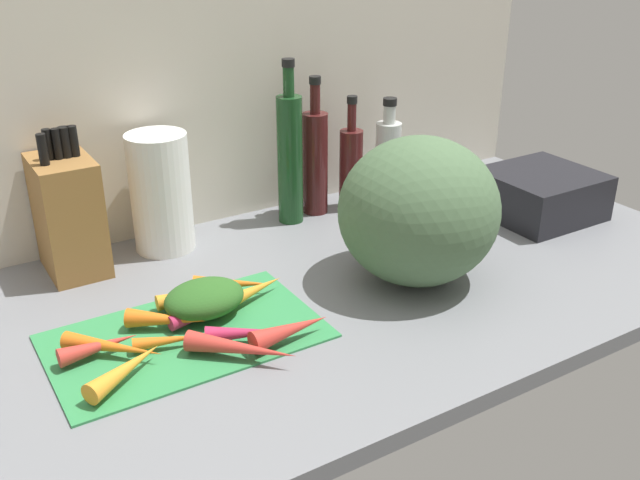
% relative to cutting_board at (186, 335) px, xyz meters
% --- Properties ---
extents(ground_plane, '(1.70, 0.80, 0.03)m').
position_rel_cutting_board_xyz_m(ground_plane, '(0.22, 0.04, -0.02)').
color(ground_plane, slate).
extents(wall_back, '(1.70, 0.03, 0.60)m').
position_rel_cutting_board_xyz_m(wall_back, '(0.22, 0.42, 0.30)').
color(wall_back, beige).
rests_on(wall_back, ground_plane).
extents(cutting_board, '(0.43, 0.26, 0.01)m').
position_rel_cutting_board_xyz_m(cutting_board, '(0.00, 0.00, 0.00)').
color(cutting_board, '#338C4C').
rests_on(cutting_board, ground_plane).
extents(carrot_0, '(0.12, 0.03, 0.03)m').
position_rel_cutting_board_xyz_m(carrot_0, '(-0.13, 0.01, 0.02)').
color(carrot_0, red).
rests_on(carrot_0, cutting_board).
extents(carrot_1, '(0.12, 0.10, 0.03)m').
position_rel_cutting_board_xyz_m(carrot_1, '(-0.02, 0.03, 0.02)').
color(carrot_1, orange).
rests_on(carrot_1, cutting_board).
extents(carrot_2, '(0.16, 0.04, 0.02)m').
position_rel_cutting_board_xyz_m(carrot_2, '(0.06, 0.03, 0.02)').
color(carrot_2, '#B2264C').
rests_on(carrot_2, cutting_board).
extents(carrot_3, '(0.14, 0.04, 0.04)m').
position_rel_cutting_board_xyz_m(carrot_3, '(0.13, -0.10, 0.02)').
color(carrot_3, red).
rests_on(carrot_3, cutting_board).
extents(carrot_4, '(0.13, 0.13, 0.03)m').
position_rel_cutting_board_xyz_m(carrot_4, '(-0.12, -0.00, 0.02)').
color(carrot_4, orange).
rests_on(carrot_4, cutting_board).
extents(carrot_5, '(0.11, 0.05, 0.02)m').
position_rel_cutting_board_xyz_m(carrot_5, '(-0.03, -0.02, 0.01)').
color(carrot_5, orange).
rests_on(carrot_5, cutting_board).
extents(carrot_6, '(0.13, 0.08, 0.03)m').
position_rel_cutting_board_xyz_m(carrot_6, '(0.07, -0.07, 0.02)').
color(carrot_6, '#B2264C').
rests_on(carrot_6, cutting_board).
extents(carrot_7, '(0.14, 0.10, 0.03)m').
position_rel_cutting_board_xyz_m(carrot_7, '(-0.12, -0.07, 0.02)').
color(carrot_7, orange).
rests_on(carrot_7, cutting_board).
extents(carrot_8, '(0.15, 0.07, 0.03)m').
position_rel_cutting_board_xyz_m(carrot_8, '(0.13, 0.04, 0.02)').
color(carrot_8, orange).
rests_on(carrot_8, cutting_board).
extents(carrot_9, '(0.15, 0.04, 0.03)m').
position_rel_cutting_board_xyz_m(carrot_9, '(0.06, 0.08, 0.02)').
color(carrot_9, orange).
rests_on(carrot_9, cutting_board).
extents(carrot_10, '(0.14, 0.15, 0.03)m').
position_rel_cutting_board_xyz_m(carrot_10, '(0.05, -0.11, 0.02)').
color(carrot_10, red).
rests_on(carrot_10, cutting_board).
extents(carrot_11, '(0.13, 0.10, 0.03)m').
position_rel_cutting_board_xyz_m(carrot_11, '(0.12, 0.09, 0.02)').
color(carrot_11, orange).
rests_on(carrot_11, cutting_board).
extents(carrot_greens_pile, '(0.14, 0.10, 0.06)m').
position_rel_cutting_board_xyz_m(carrot_greens_pile, '(0.05, 0.04, 0.03)').
color(carrot_greens_pile, '#2D6023').
rests_on(carrot_greens_pile, cutting_board).
extents(winter_squash, '(0.29, 0.28, 0.27)m').
position_rel_cutting_board_xyz_m(winter_squash, '(0.44, -0.03, 0.13)').
color(winter_squash, '#4C6B47').
rests_on(winter_squash, ground_plane).
extents(knife_block, '(0.10, 0.15, 0.27)m').
position_rel_cutting_board_xyz_m(knife_block, '(-0.08, 0.33, 0.11)').
color(knife_block, olive).
rests_on(knife_block, ground_plane).
extents(paper_towel_roll, '(0.12, 0.12, 0.24)m').
position_rel_cutting_board_xyz_m(paper_towel_roll, '(0.09, 0.33, 0.11)').
color(paper_towel_roll, white).
rests_on(paper_towel_roll, ground_plane).
extents(bottle_0, '(0.05, 0.05, 0.35)m').
position_rel_cutting_board_xyz_m(bottle_0, '(0.38, 0.32, 0.14)').
color(bottle_0, '#19421E').
rests_on(bottle_0, ground_plane).
extents(bottle_1, '(0.06, 0.06, 0.30)m').
position_rel_cutting_board_xyz_m(bottle_1, '(0.45, 0.34, 0.12)').
color(bottle_1, '#471919').
rests_on(bottle_1, ground_plane).
extents(bottle_2, '(0.05, 0.05, 0.26)m').
position_rel_cutting_board_xyz_m(bottle_2, '(0.53, 0.31, 0.09)').
color(bottle_2, '#471919').
rests_on(bottle_2, ground_plane).
extents(bottle_3, '(0.06, 0.06, 0.24)m').
position_rel_cutting_board_xyz_m(bottle_3, '(0.62, 0.31, 0.10)').
color(bottle_3, silver).
rests_on(bottle_3, ground_plane).
extents(dish_rack, '(0.23, 0.21, 0.10)m').
position_rel_cutting_board_xyz_m(dish_rack, '(0.86, 0.06, 0.05)').
color(dish_rack, black).
rests_on(dish_rack, ground_plane).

